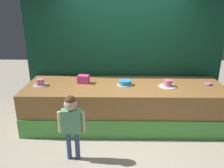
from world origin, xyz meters
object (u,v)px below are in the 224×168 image
at_px(pink_box, 84,79).
at_px(cake_left, 40,83).
at_px(donut, 209,84).
at_px(cake_center, 125,83).
at_px(child_figure, 71,119).
at_px(cake_right, 168,84).

height_order(pink_box, cake_left, pink_box).
bearing_deg(donut, cake_left, -178.64).
xyz_separation_m(cake_left, cake_center, (1.59, 0.06, -0.01)).
relative_size(child_figure, donut, 8.58).
bearing_deg(cake_center, cake_right, -5.94).
xyz_separation_m(cake_left, cake_right, (2.39, -0.02, -0.00)).
height_order(child_figure, donut, child_figure).
distance_m(child_figure, cake_center, 1.43).
height_order(cake_center, cake_right, cake_right).
distance_m(pink_box, cake_left, 0.81).
distance_m(pink_box, cake_right, 1.60).
relative_size(cake_center, cake_right, 0.85).
bearing_deg(cake_right, child_figure, -145.97).
bearing_deg(cake_left, donut, 1.36).
distance_m(child_figure, cake_left, 1.37).
distance_m(donut, cake_center, 1.59).
height_order(cake_left, cake_right, cake_right).
bearing_deg(pink_box, child_figure, -90.69).
bearing_deg(child_figure, donut, 26.18).
xyz_separation_m(pink_box, donut, (2.39, -0.08, -0.06)).
bearing_deg(pink_box, cake_left, -169.20).
xyz_separation_m(child_figure, donut, (2.41, 1.18, 0.14)).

